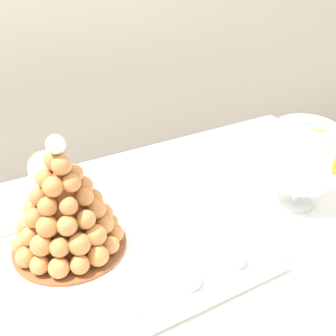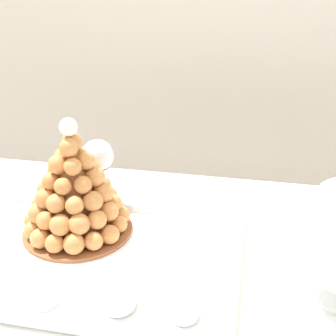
{
  "view_description": "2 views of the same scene",
  "coord_description": "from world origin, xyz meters",
  "px_view_note": "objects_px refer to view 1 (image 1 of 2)",
  "views": [
    {
      "loc": [
        -0.42,
        -0.69,
        1.38
      ],
      "look_at": [
        -0.04,
        -0.04,
        0.96
      ],
      "focal_mm": 45.37,
      "sensor_mm": 36.0,
      "label": 1
    },
    {
      "loc": [
        0.14,
        -0.76,
        1.32
      ],
      "look_at": [
        -0.01,
        -0.02,
        0.98
      ],
      "focal_mm": 47.52,
      "sensor_mm": 36.0,
      "label": 2
    }
  ],
  "objects_px": {
    "serving_tray": "(100,266)",
    "wine_glass": "(46,170)",
    "croquembouche": "(65,209)",
    "dessert_cup_mid_left": "(59,332)",
    "fruit_tart_plate": "(324,165)",
    "dessert_cup_right": "(235,253)",
    "macaron_goblet": "(303,155)",
    "dessert_cup_mid_right": "(187,271)",
    "dessert_cup_centre": "(131,303)"
  },
  "relations": [
    {
      "from": "dessert_cup_right",
      "to": "dessert_cup_centre",
      "type": "bearing_deg",
      "value": -176.13
    },
    {
      "from": "dessert_cup_mid_right",
      "to": "macaron_goblet",
      "type": "xyz_separation_m",
      "value": [
        0.4,
        0.1,
        0.11
      ]
    },
    {
      "from": "croquembouche",
      "to": "dessert_cup_mid_left",
      "type": "distance_m",
      "value": 0.26
    },
    {
      "from": "dessert_cup_mid_left",
      "to": "dessert_cup_centre",
      "type": "xyz_separation_m",
      "value": [
        0.13,
        -0.01,
        0.0
      ]
    },
    {
      "from": "dessert_cup_right",
      "to": "wine_glass",
      "type": "relative_size",
      "value": 0.29
    },
    {
      "from": "serving_tray",
      "to": "croquembouche",
      "type": "relative_size",
      "value": 2.51
    },
    {
      "from": "dessert_cup_mid_left",
      "to": "fruit_tart_plate",
      "type": "xyz_separation_m",
      "value": [
        0.86,
        0.21,
        -0.02
      ]
    },
    {
      "from": "wine_glass",
      "to": "dessert_cup_right",
      "type": "bearing_deg",
      "value": -52.4
    },
    {
      "from": "fruit_tart_plate",
      "to": "dessert_cup_centre",
      "type": "bearing_deg",
      "value": -163.91
    },
    {
      "from": "serving_tray",
      "to": "dessert_cup_mid_right",
      "type": "height_order",
      "value": "dessert_cup_mid_right"
    },
    {
      "from": "fruit_tart_plate",
      "to": "dessert_cup_right",
      "type": "bearing_deg",
      "value": -158.13
    },
    {
      "from": "dessert_cup_centre",
      "to": "fruit_tart_plate",
      "type": "xyz_separation_m",
      "value": [
        0.73,
        0.21,
        -0.02
      ]
    },
    {
      "from": "serving_tray",
      "to": "wine_glass",
      "type": "bearing_deg",
      "value": 97.3
    },
    {
      "from": "serving_tray",
      "to": "wine_glass",
      "type": "height_order",
      "value": "wine_glass"
    },
    {
      "from": "dessert_cup_mid_left",
      "to": "wine_glass",
      "type": "bearing_deg",
      "value": 75.09
    },
    {
      "from": "macaron_goblet",
      "to": "dessert_cup_mid_right",
      "type": "bearing_deg",
      "value": -165.62
    },
    {
      "from": "dessert_cup_centre",
      "to": "dessert_cup_right",
      "type": "height_order",
      "value": "dessert_cup_centre"
    },
    {
      "from": "serving_tray",
      "to": "macaron_goblet",
      "type": "height_order",
      "value": "macaron_goblet"
    },
    {
      "from": "dessert_cup_centre",
      "to": "wine_glass",
      "type": "height_order",
      "value": "wine_glass"
    },
    {
      "from": "serving_tray",
      "to": "fruit_tart_plate",
      "type": "bearing_deg",
      "value": 4.96
    },
    {
      "from": "dessert_cup_centre",
      "to": "dessert_cup_mid_right",
      "type": "xyz_separation_m",
      "value": [
        0.13,
        0.02,
        0.0
      ]
    },
    {
      "from": "dessert_cup_mid_left",
      "to": "croquembouche",
      "type": "bearing_deg",
      "value": 67.38
    },
    {
      "from": "dessert_cup_mid_left",
      "to": "macaron_goblet",
      "type": "distance_m",
      "value": 0.67
    },
    {
      "from": "serving_tray",
      "to": "dessert_cup_centre",
      "type": "height_order",
      "value": "dessert_cup_centre"
    },
    {
      "from": "serving_tray",
      "to": "fruit_tart_plate",
      "type": "distance_m",
      "value": 0.74
    },
    {
      "from": "serving_tray",
      "to": "macaron_goblet",
      "type": "relative_size",
      "value": 2.84
    },
    {
      "from": "dessert_cup_centre",
      "to": "dessert_cup_mid_right",
      "type": "distance_m",
      "value": 0.13
    },
    {
      "from": "dessert_cup_centre",
      "to": "dessert_cup_right",
      "type": "bearing_deg",
      "value": 3.87
    },
    {
      "from": "dessert_cup_right",
      "to": "fruit_tart_plate",
      "type": "xyz_separation_m",
      "value": [
        0.48,
        0.19,
        -0.02
      ]
    },
    {
      "from": "dessert_cup_centre",
      "to": "dessert_cup_mid_right",
      "type": "relative_size",
      "value": 0.93
    },
    {
      "from": "dessert_cup_right",
      "to": "dessert_cup_mid_left",
      "type": "bearing_deg",
      "value": -178.34
    },
    {
      "from": "dessert_cup_right",
      "to": "macaron_goblet",
      "type": "height_order",
      "value": "macaron_goblet"
    },
    {
      "from": "dessert_cup_mid_right",
      "to": "fruit_tart_plate",
      "type": "distance_m",
      "value": 0.63
    },
    {
      "from": "serving_tray",
      "to": "dessert_cup_right",
      "type": "distance_m",
      "value": 0.28
    },
    {
      "from": "dessert_cup_mid_right",
      "to": "macaron_goblet",
      "type": "relative_size",
      "value": 0.26
    },
    {
      "from": "serving_tray",
      "to": "wine_glass",
      "type": "xyz_separation_m",
      "value": [
        -0.03,
        0.23,
        0.13
      ]
    },
    {
      "from": "croquembouche",
      "to": "wine_glass",
      "type": "distance_m",
      "value": 0.14
    },
    {
      "from": "dessert_cup_mid_left",
      "to": "fruit_tart_plate",
      "type": "distance_m",
      "value": 0.89
    },
    {
      "from": "croquembouche",
      "to": "dessert_cup_centre",
      "type": "height_order",
      "value": "croquembouche"
    },
    {
      "from": "croquembouche",
      "to": "dessert_cup_right",
      "type": "distance_m",
      "value": 0.37
    },
    {
      "from": "serving_tray",
      "to": "dessert_cup_centre",
      "type": "distance_m",
      "value": 0.15
    },
    {
      "from": "croquembouche",
      "to": "wine_glass",
      "type": "height_order",
      "value": "croquembouche"
    },
    {
      "from": "wine_glass",
      "to": "dessert_cup_centre",
      "type": "bearing_deg",
      "value": -85.38
    },
    {
      "from": "croquembouche",
      "to": "dessert_cup_mid_left",
      "type": "bearing_deg",
      "value": -112.62
    },
    {
      "from": "dessert_cup_mid_left",
      "to": "dessert_cup_mid_right",
      "type": "xyz_separation_m",
      "value": [
        0.26,
        0.01,
        0.0
      ]
    },
    {
      "from": "serving_tray",
      "to": "wine_glass",
      "type": "distance_m",
      "value": 0.26
    },
    {
      "from": "dessert_cup_centre",
      "to": "dessert_cup_right",
      "type": "relative_size",
      "value": 1.12
    },
    {
      "from": "serving_tray",
      "to": "dessert_cup_mid_right",
      "type": "relative_size",
      "value": 10.96
    },
    {
      "from": "serving_tray",
      "to": "dessert_cup_mid_left",
      "type": "distance_m",
      "value": 0.19
    },
    {
      "from": "fruit_tart_plate",
      "to": "macaron_goblet",
      "type": "bearing_deg",
      "value": -156.18
    }
  ]
}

